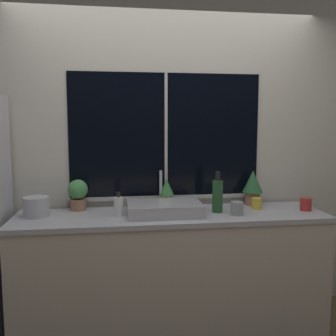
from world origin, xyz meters
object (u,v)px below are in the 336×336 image
at_px(potted_plant_left, 78,193).
at_px(soap_bottle, 119,206).
at_px(potted_plant_center, 167,193).
at_px(potted_plant_right, 253,186).
at_px(mug_red, 306,204).
at_px(sink, 164,208).
at_px(bottle_tall, 218,195).
at_px(mug_grey, 237,208).
at_px(kettle, 36,206).
at_px(mug_yellow, 257,204).

relative_size(potted_plant_left, soap_bottle, 1.37).
relative_size(potted_plant_center, potted_plant_right, 0.80).
height_order(soap_bottle, mug_red, soap_bottle).
bearing_deg(soap_bottle, potted_plant_center, 29.04).
relative_size(sink, potted_plant_right, 1.90).
relative_size(bottle_tall, mug_red, 3.25).
distance_m(mug_grey, kettle, 1.48).
distance_m(potted_plant_left, mug_red, 1.79).
xyz_separation_m(sink, mug_yellow, (0.75, 0.07, -0.00)).
xyz_separation_m(mug_red, kettle, (-2.06, 0.09, 0.03)).
distance_m(sink, soap_bottle, 0.34).
relative_size(mug_yellow, kettle, 0.47).
bearing_deg(mug_red, potted_plant_center, 166.48).
bearing_deg(kettle, soap_bottle, -4.91).
height_order(bottle_tall, kettle, bottle_tall).
bearing_deg(soap_bottle, mug_yellow, 3.26).
xyz_separation_m(potted_plant_left, kettle, (-0.28, -0.16, -0.06)).
relative_size(potted_plant_left, mug_grey, 2.44).
height_order(sink, potted_plant_left, sink).
relative_size(sink, mug_grey, 5.52).
bearing_deg(potted_plant_right, mug_grey, -126.90).
bearing_deg(mug_red, kettle, 177.43).
bearing_deg(sink, kettle, 176.52).
xyz_separation_m(potted_plant_center, mug_yellow, (0.71, -0.15, -0.07)).
bearing_deg(mug_yellow, mug_red, -15.89).
xyz_separation_m(sink, kettle, (-0.94, 0.06, 0.03)).
relative_size(potted_plant_right, bottle_tall, 0.92).
bearing_deg(bottle_tall, soap_bottle, 179.84).
bearing_deg(potted_plant_left, potted_plant_right, -0.00).
bearing_deg(bottle_tall, mug_grey, -41.01).
height_order(potted_plant_center, potted_plant_right, potted_plant_right).
relative_size(sink, potted_plant_left, 2.26).
bearing_deg(mug_grey, sink, 169.23).
bearing_deg(sink, mug_grey, -10.77).
distance_m(bottle_tall, mug_yellow, 0.36).
height_order(potted_plant_center, soap_bottle, potted_plant_center).
xyz_separation_m(mug_grey, mug_red, (0.58, 0.07, -0.00)).
xyz_separation_m(mug_grey, mug_yellow, (0.22, 0.17, -0.01)).
bearing_deg(bottle_tall, mug_red, -3.16).
height_order(potted_plant_left, kettle, potted_plant_left).
relative_size(mug_grey, kettle, 0.54).
bearing_deg(bottle_tall, sink, -179.50).
distance_m(potted_plant_center, mug_grey, 0.59).
bearing_deg(mug_grey, potted_plant_right, 53.10).
xyz_separation_m(soap_bottle, mug_yellow, (1.10, 0.06, -0.03)).
relative_size(potted_plant_left, potted_plant_right, 0.84).
relative_size(sink, bottle_tall, 1.75).
bearing_deg(soap_bottle, bottle_tall, -0.16).
bearing_deg(mug_yellow, potted_plant_left, 173.78).
xyz_separation_m(sink, mug_red, (1.12, -0.04, 0.00)).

